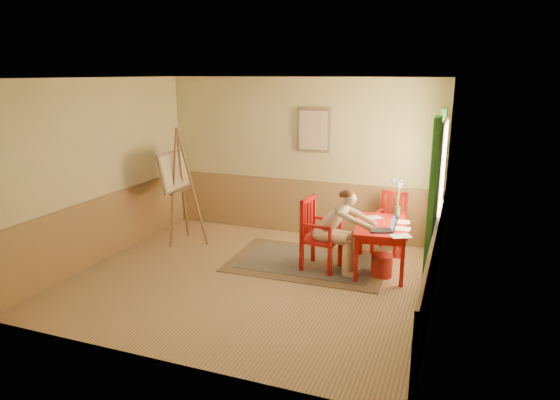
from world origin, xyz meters
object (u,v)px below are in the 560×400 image
at_px(table, 381,230).
at_px(easel, 177,175).
at_px(chair_left, 318,234).
at_px(chair_back, 390,223).
at_px(figure, 337,227).
at_px(laptop, 385,228).

xyz_separation_m(table, easel, (-3.48, 0.07, 0.55)).
height_order(chair_left, chair_back, chair_left).
bearing_deg(figure, table, 28.38).
distance_m(chair_back, laptop, 1.22).
relative_size(chair_left, figure, 0.85).
bearing_deg(table, easel, 178.78).
bearing_deg(easel, chair_back, 12.71).
relative_size(chair_back, easel, 0.49).
xyz_separation_m(chair_left, chair_back, (0.89, 1.14, -0.05)).
bearing_deg(laptop, chair_left, 177.18).
height_order(table, laptop, laptop).
height_order(table, chair_back, chair_back).
xyz_separation_m(table, chair_left, (-0.88, -0.28, -0.09)).
xyz_separation_m(laptop, easel, (-3.58, 0.40, 0.41)).
distance_m(figure, easel, 2.97).
bearing_deg(figure, chair_back, 63.10).
height_order(figure, easel, easel).
bearing_deg(laptop, chair_back, 94.12).
height_order(chair_left, figure, figure).
height_order(table, easel, easel).
bearing_deg(chair_left, easel, 172.34).
bearing_deg(figure, chair_left, 172.49).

